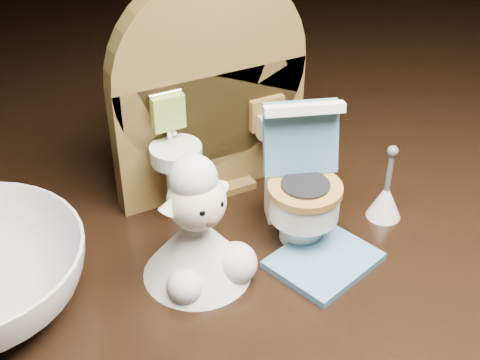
% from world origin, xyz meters
% --- Properties ---
extents(backdrop_panel, '(0.13, 0.05, 0.15)m').
position_xyz_m(backdrop_panel, '(-0.00, 0.06, 0.07)').
color(backdrop_panel, brown).
rests_on(backdrop_panel, ground).
extents(toy_toilet, '(0.05, 0.06, 0.09)m').
position_xyz_m(toy_toilet, '(0.03, -0.00, 0.03)').
color(toy_toilet, white).
rests_on(toy_toilet, ground).
extents(bath_mat, '(0.07, 0.06, 0.00)m').
position_xyz_m(bath_mat, '(0.02, -0.04, 0.00)').
color(bath_mat, teal).
rests_on(bath_mat, ground).
extents(toilet_brush, '(0.02, 0.02, 0.05)m').
position_xyz_m(toilet_brush, '(0.08, -0.02, 0.01)').
color(toilet_brush, white).
rests_on(toilet_brush, ground).
extents(plush_lamb, '(0.06, 0.06, 0.08)m').
position_xyz_m(plush_lamb, '(-0.04, -0.01, 0.03)').
color(plush_lamb, silver).
rests_on(plush_lamb, ground).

